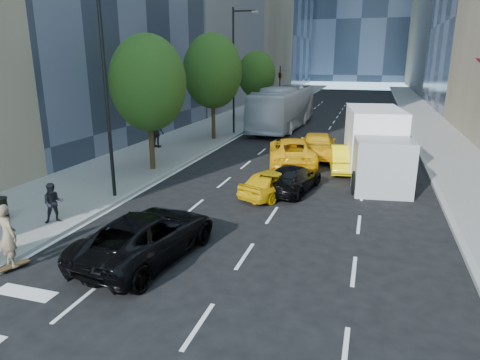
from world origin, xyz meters
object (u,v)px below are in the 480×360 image
(black_sedan_lincoln, at_px, (148,235))
(trash_can, at_px, (0,210))
(box_truck, at_px, (375,144))
(black_sedan_mercedes, at_px, (293,178))
(skateboarder, at_px, (9,240))
(city_bus, at_px, (283,108))

(black_sedan_lincoln, bearing_deg, trash_can, 0.30)
(box_truck, bearing_deg, black_sedan_lincoln, -127.01)
(box_truck, relative_size, trash_can, 9.16)
(black_sedan_lincoln, distance_m, black_sedan_mercedes, 9.11)
(skateboarder, relative_size, box_truck, 0.25)
(black_sedan_lincoln, height_order, trash_can, black_sedan_lincoln)
(box_truck, bearing_deg, skateboarder, -133.96)
(black_sedan_mercedes, distance_m, city_bus, 19.69)
(black_sedan_lincoln, height_order, city_bus, city_bus)
(skateboarder, bearing_deg, city_bus, -76.10)
(black_sedan_lincoln, xyz_separation_m, black_sedan_mercedes, (3.20, 8.53, -0.11))
(trash_can, bearing_deg, skateboarder, -40.83)
(city_bus, bearing_deg, black_sedan_mercedes, -75.12)
(black_sedan_lincoln, xyz_separation_m, box_truck, (6.95, 12.34, 1.09))
(black_sedan_lincoln, relative_size, box_truck, 0.70)
(black_sedan_lincoln, relative_size, black_sedan_mercedes, 1.22)
(black_sedan_lincoln, bearing_deg, box_truck, -111.52)
(skateboarder, bearing_deg, trash_can, -22.31)
(black_sedan_mercedes, height_order, box_truck, box_truck)
(skateboarder, distance_m, city_bus, 29.79)
(black_sedan_mercedes, distance_m, box_truck, 5.48)
(city_bus, xyz_separation_m, trash_can, (-5.79, -26.75, -1.31))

